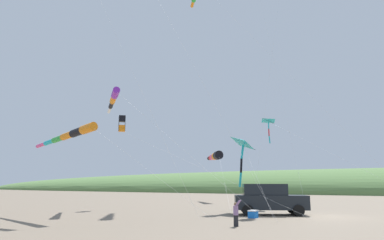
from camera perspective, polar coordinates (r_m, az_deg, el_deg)
name	(u,v)px	position (r m, az deg, el deg)	size (l,w,h in m)	color
ground_plane	(322,216)	(22.52, 20.13, -14.31)	(600.00, 600.00, 0.00)	#756654
dune_ridge_grassy	(376,194)	(77.21, 27.37, -10.45)	(28.00, 240.00, 9.65)	#567A42
parked_car	(269,199)	(22.71, 12.21, -12.24)	(3.51, 4.68, 1.85)	black
cooler_box	(253,214)	(20.56, 9.77, -14.63)	(0.62, 0.42, 0.42)	blue
person_child_grey_jacket	(236,212)	(16.34, 7.06, -14.42)	(0.29, 0.36, 1.15)	#232328
kite_box_small_distant	(122,124)	(28.91, -11.12, -0.59)	(1.47, 14.89, 7.23)	black
kite_windsock_long_streamer_right	(71,135)	(21.38, -18.85, -2.22)	(3.64, 11.74, 5.08)	orange
kite_windsock_rainbow_low_near	(114,99)	(26.42, -12.46, 3.38)	(3.22, 13.01, 8.44)	purple
kite_delta_checkered_midright	(269,121)	(29.80, 12.23, -0.17)	(3.47, 12.29, 7.21)	#1EB7C6
kite_delta_magenta_far_left	(244,144)	(24.83, 8.31, -3.78)	(5.26, 4.26, 5.15)	#1EB7C6
kite_windsock_yellow_midlevel	(215,156)	(38.12, 3.74, -5.81)	(15.56, 9.61, 5.21)	black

